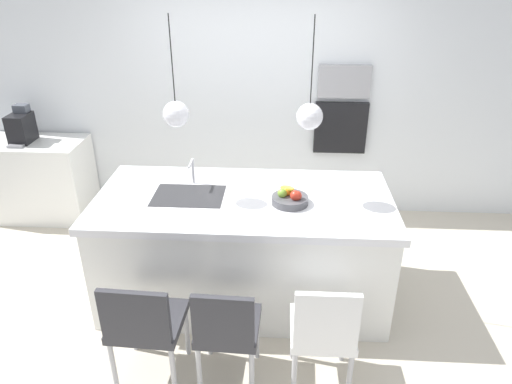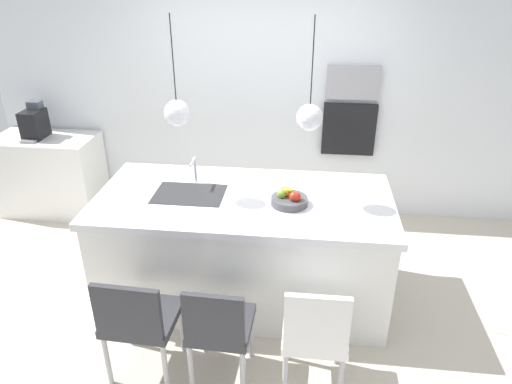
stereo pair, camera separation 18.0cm
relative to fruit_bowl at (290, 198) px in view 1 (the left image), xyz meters
name	(u,v)px [view 1 (the left image)]	position (x,y,z in m)	size (l,w,h in m)	color
floor	(245,292)	(-0.37, 0.08, -0.99)	(6.60, 6.60, 0.00)	beige
back_wall	(256,98)	(-0.37, 1.73, 0.31)	(6.00, 0.10, 2.60)	white
kitchen_island	(244,247)	(-0.37, 0.08, -0.52)	(2.36, 1.13, 0.95)	white
sink_basin	(189,196)	(-0.81, 0.08, -0.05)	(0.56, 0.40, 0.02)	#2D2D30
faucet	(192,169)	(-0.81, 0.30, 0.09)	(0.02, 0.17, 0.22)	silver
fruit_bowl	(290,198)	(0.00, 0.00, 0.00)	(0.28, 0.28, 0.16)	#4C4C51
side_counter	(39,179)	(-2.77, 1.36, -0.55)	(1.10, 0.60, 0.89)	white
coffee_machine	(21,127)	(-2.83, 1.37, 0.05)	(0.20, 0.35, 0.38)	black
microwave	(344,81)	(0.55, 1.66, 0.51)	(0.54, 0.08, 0.34)	#9E9EA3
oven	(340,128)	(0.55, 1.66, 0.01)	(0.56, 0.08, 0.56)	black
chair_near	(145,323)	(-0.94, -0.89, -0.50)	(0.49, 0.46, 0.86)	#333338
chair_middle	(227,328)	(-0.40, -0.89, -0.51)	(0.42, 0.44, 0.84)	#333338
chair_far	(323,330)	(0.22, -0.89, -0.49)	(0.42, 0.42, 0.90)	white
pendant_light_left	(176,114)	(-0.86, 0.08, 0.63)	(0.19, 0.19, 0.79)	silver
pendant_light_right	(310,116)	(0.12, 0.08, 0.63)	(0.19, 0.19, 0.79)	silver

